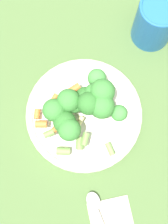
# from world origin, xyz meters

# --- Properties ---
(ground_plane) EXTENTS (3.00, 3.00, 0.00)m
(ground_plane) POSITION_xyz_m (0.00, 0.00, 0.00)
(ground_plane) COLOR #4C6B38
(bowl) EXTENTS (0.23, 0.23, 0.04)m
(bowl) POSITION_xyz_m (0.00, 0.00, 0.02)
(bowl) COLOR silver
(bowl) RESTS_ON ground_plane
(pasta_salad) EXTENTS (0.17, 0.18, 0.08)m
(pasta_salad) POSITION_xyz_m (0.00, 0.00, 0.08)
(pasta_salad) COLOR #8CB766
(pasta_salad) RESTS_ON bowl
(cup) EXTENTS (0.09, 0.09, 0.11)m
(cup) POSITION_xyz_m (0.21, -0.12, 0.06)
(cup) COLOR #2366B2
(cup) RESTS_ON ground_plane
(spoon) EXTENTS (0.16, 0.10, 0.01)m
(spoon) POSITION_xyz_m (-0.20, -0.06, 0.01)
(spoon) COLOR silver
(spoon) RESTS_ON napkin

